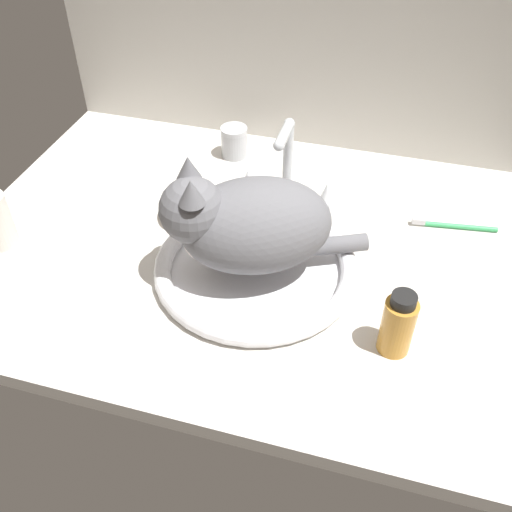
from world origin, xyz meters
TOP-DOWN VIEW (x-y plane):
  - countertop at (0.00, 0.00)cm, footprint 108.68×79.30cm
  - backsplash_wall at (0.00, 40.85)cm, footprint 108.68×2.40cm
  - sink_basin at (4.63, -7.20)cm, footprint 36.75×36.75cm
  - faucet at (4.63, 15.24)cm, footprint 20.01×11.28cm
  - cat at (2.69, -8.08)cm, footprint 34.75×27.16cm
  - amber_bottle at (30.25, -17.98)cm, footprint 5.16×5.16cm
  - metal_jar at (-10.98, 29.62)cm, footprint 6.10×6.10cm
  - toothbrush at (38.46, 15.71)cm, footprint 16.58×3.25cm

SIDE VIEW (x-z plane):
  - countertop at x=0.00cm, z-range 0.00..3.00cm
  - toothbrush at x=38.46cm, z-range 2.78..4.48cm
  - sink_basin at x=4.63cm, z-range 2.84..5.98cm
  - metal_jar at x=-10.98cm, z-range 3.02..10.16cm
  - amber_bottle at x=30.25cm, z-range 2.64..14.39cm
  - faucet at x=4.63cm, z-range 0.98..19.81cm
  - cat at x=2.69cm, z-range 4.56..24.85cm
  - backsplash_wall at x=0.00cm, z-range 0.00..43.80cm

